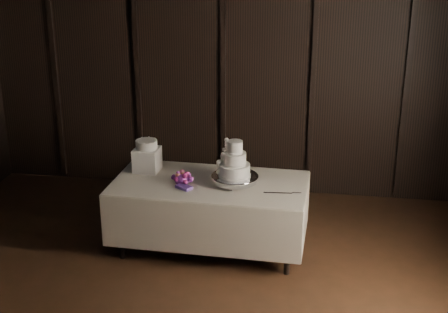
% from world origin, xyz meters
% --- Properties ---
extents(room, '(6.08, 7.08, 3.08)m').
position_xyz_m(room, '(0.00, 0.00, 1.50)').
color(room, black).
rests_on(room, ground).
extents(display_table, '(2.02, 1.09, 0.76)m').
position_xyz_m(display_table, '(0.13, 1.82, 0.42)').
color(display_table, beige).
rests_on(display_table, ground).
extents(cake_stand, '(0.60, 0.60, 0.09)m').
position_xyz_m(cake_stand, '(0.39, 1.82, 0.81)').
color(cake_stand, silver).
rests_on(cake_stand, display_table).
extents(wedding_cake, '(0.34, 0.31, 0.37)m').
position_xyz_m(wedding_cake, '(0.37, 1.80, 1.00)').
color(wedding_cake, white).
rests_on(wedding_cake, cake_stand).
extents(bouquet, '(0.42, 0.45, 0.17)m').
position_xyz_m(bouquet, '(-0.14, 1.73, 0.82)').
color(bouquet, '#E3608A').
rests_on(bouquet, display_table).
extents(box_pedestal, '(0.27, 0.27, 0.25)m').
position_xyz_m(box_pedestal, '(-0.59, 2.04, 0.89)').
color(box_pedestal, white).
rests_on(box_pedestal, display_table).
extents(small_cake, '(0.29, 0.29, 0.09)m').
position_xyz_m(small_cake, '(-0.59, 2.04, 1.06)').
color(small_cake, white).
rests_on(small_cake, box_pedestal).
extents(cake_knife, '(0.37, 0.06, 0.01)m').
position_xyz_m(cake_knife, '(0.85, 1.64, 0.77)').
color(cake_knife, silver).
rests_on(cake_knife, display_table).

